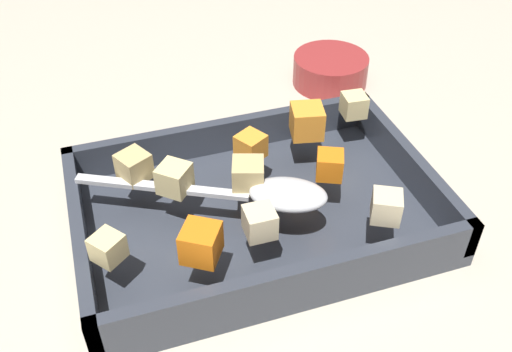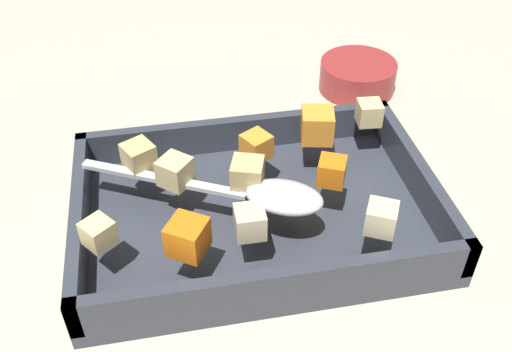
{
  "view_description": "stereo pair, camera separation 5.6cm",
  "coord_description": "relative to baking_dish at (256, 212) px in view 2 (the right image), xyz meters",
  "views": [
    {
      "loc": [
        0.13,
        0.39,
        0.43
      ],
      "look_at": [
        -0.01,
        -0.02,
        0.06
      ],
      "focal_mm": 40.68,
      "sensor_mm": 36.0,
      "label": 1
    },
    {
      "loc": [
        0.07,
        0.41,
        0.43
      ],
      "look_at": [
        -0.01,
        -0.02,
        0.06
      ],
      "focal_mm": 40.68,
      "sensor_mm": 36.0,
      "label": 2
    }
  ],
  "objects": [
    {
      "name": "carrot_chunk_heap_top",
      "position": [
        0.07,
        0.08,
        0.05
      ],
      "size": [
        0.04,
        0.04,
        0.03
      ],
      "primitive_type": "cube",
      "rotation": [
        0.0,
        0.0,
        2.58
      ],
      "color": "orange",
      "rests_on": "baking_dish"
    },
    {
      "name": "potato_chunk_far_right",
      "position": [
        0.15,
        0.05,
        0.05
      ],
      "size": [
        0.03,
        0.03,
        0.02
      ],
      "primitive_type": "cube",
      "rotation": [
        0.0,
        0.0,
        0.67
      ],
      "color": "#E0CC89",
      "rests_on": "baking_dish"
    },
    {
      "name": "carrot_chunk_center",
      "position": [
        -0.07,
        0.01,
        0.05
      ],
      "size": [
        0.03,
        0.03,
        0.03
      ],
      "primitive_type": "cube",
      "rotation": [
        0.0,
        0.0,
        1.14
      ],
      "color": "orange",
      "rests_on": "baking_dish"
    },
    {
      "name": "potato_chunk_under_handle",
      "position": [
        0.08,
        -0.02,
        0.05
      ],
      "size": [
        0.04,
        0.04,
        0.03
      ],
      "primitive_type": "cube",
      "rotation": [
        0.0,
        0.0,
        0.84
      ],
      "color": "#E0CC89",
      "rests_on": "baking_dish"
    },
    {
      "name": "baking_dish",
      "position": [
        0.0,
        0.0,
        0.0
      ],
      "size": [
        0.36,
        0.24,
        0.05
      ],
      "color": "#333842",
      "rests_on": "ground_plane"
    },
    {
      "name": "potato_chunk_near_spoon",
      "position": [
        0.11,
        -0.05,
        0.05
      ],
      "size": [
        0.04,
        0.04,
        0.03
      ],
      "primitive_type": "cube",
      "rotation": [
        0.0,
        0.0,
        0.49
      ],
      "color": "tan",
      "rests_on": "baking_dish"
    },
    {
      "name": "ground_plane",
      "position": [
        0.01,
        0.02,
        -0.02
      ],
      "size": [
        4.0,
        4.0,
        0.0
      ],
      "primitive_type": "plane",
      "color": "#BCB29E"
    },
    {
      "name": "serving_spoon",
      "position": [
        -0.01,
        0.03,
        0.05
      ],
      "size": [
        0.23,
        0.14,
        0.02
      ],
      "rotation": [
        0.0,
        0.0,
        5.81
      ],
      "color": "silver",
      "rests_on": "baking_dish"
    },
    {
      "name": "potato_chunk_near_right",
      "position": [
        0.02,
        0.07,
        0.05
      ],
      "size": [
        0.03,
        0.03,
        0.03
      ],
      "primitive_type": "cube",
      "rotation": [
        0.0,
        0.0,
        6.27
      ],
      "color": "beige",
      "rests_on": "baking_dish"
    },
    {
      "name": "potato_chunk_back_center",
      "position": [
        -0.1,
        0.08,
        0.05
      ],
      "size": [
        0.04,
        0.04,
        0.03
      ],
      "primitive_type": "cube",
      "rotation": [
        0.0,
        0.0,
        4.23
      ],
      "color": "beige",
      "rests_on": "baking_dish"
    },
    {
      "name": "potato_chunk_far_left",
      "position": [
        0.01,
        0.0,
        0.05
      ],
      "size": [
        0.04,
        0.04,
        0.03
      ],
      "primitive_type": "cube",
      "rotation": [
        0.0,
        0.0,
        5.96
      ],
      "color": "tan",
      "rests_on": "baking_dish"
    },
    {
      "name": "carrot_chunk_rim_edge",
      "position": [
        -0.08,
        -0.06,
        0.06
      ],
      "size": [
        0.04,
        0.04,
        0.03
      ],
      "primitive_type": "cube",
      "rotation": [
        0.0,
        0.0,
        1.36
      ],
      "color": "orange",
      "rests_on": "baking_dish"
    },
    {
      "name": "carrot_chunk_heap_side",
      "position": [
        -0.01,
        -0.04,
        0.05
      ],
      "size": [
        0.04,
        0.04,
        0.03
      ],
      "primitive_type": "cube",
      "rotation": [
        0.0,
        0.0,
        3.67
      ],
      "color": "orange",
      "rests_on": "baking_dish"
    },
    {
      "name": "potato_chunk_mid_right",
      "position": [
        -0.14,
        -0.08,
        0.05
      ],
      "size": [
        0.03,
        0.03,
        0.03
      ],
      "primitive_type": "cube",
      "rotation": [
        0.0,
        0.0,
        6.2
      ],
      "color": "#E0CC89",
      "rests_on": "baking_dish"
    },
    {
      "name": "small_prep_bowl",
      "position": [
        -0.19,
        -0.24,
        0.0
      ],
      "size": [
        0.1,
        0.1,
        0.04
      ],
      "primitive_type": "cylinder",
      "color": "maroon",
      "rests_on": "ground_plane"
    }
  ]
}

